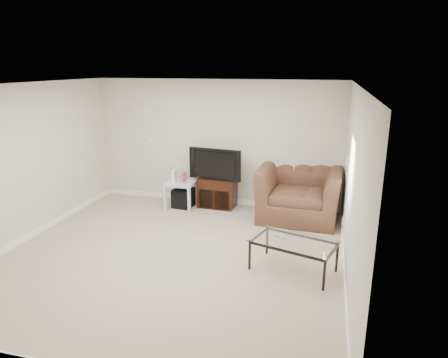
% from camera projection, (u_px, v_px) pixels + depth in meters
% --- Properties ---
extents(floor, '(5.00, 5.00, 0.00)m').
position_uv_depth(floor, '(172.00, 255.00, 6.01)').
color(floor, tan).
rests_on(floor, ground).
extents(ceiling, '(5.00, 5.00, 0.00)m').
position_uv_depth(ceiling, '(165.00, 85.00, 5.32)').
color(ceiling, white).
rests_on(ceiling, ground).
extents(wall_back, '(5.00, 0.02, 2.50)m').
position_uv_depth(wall_back, '(216.00, 143.00, 7.99)').
color(wall_back, silver).
rests_on(wall_back, ground).
extents(wall_left, '(0.02, 5.00, 2.50)m').
position_uv_depth(wall_left, '(20.00, 165.00, 6.27)').
color(wall_left, silver).
rests_on(wall_left, ground).
extents(wall_right, '(0.02, 5.00, 2.50)m').
position_uv_depth(wall_right, '(353.00, 189.00, 5.06)').
color(wall_right, silver).
rests_on(wall_right, ground).
extents(plate_back, '(0.12, 0.02, 0.12)m').
position_uv_depth(plate_back, '(152.00, 140.00, 8.32)').
color(plate_back, white).
rests_on(plate_back, wall_back).
extents(plate_right_switch, '(0.02, 0.09, 0.13)m').
position_uv_depth(plate_right_switch, '(347.00, 160.00, 6.55)').
color(plate_right_switch, white).
rests_on(plate_right_switch, wall_right).
extents(plate_right_outlet, '(0.02, 0.08, 0.12)m').
position_uv_depth(plate_right_outlet, '(343.00, 221.00, 6.53)').
color(plate_right_outlet, white).
rests_on(plate_right_outlet, wall_right).
extents(tv_stand, '(0.74, 0.53, 0.60)m').
position_uv_depth(tv_stand, '(218.00, 192.00, 8.02)').
color(tv_stand, black).
rests_on(tv_stand, floor).
extents(dvd_player, '(0.44, 0.32, 0.06)m').
position_uv_depth(dvd_player, '(217.00, 183.00, 7.93)').
color(dvd_player, black).
rests_on(dvd_player, tv_stand).
extents(television, '(1.01, 0.33, 0.62)m').
position_uv_depth(television, '(217.00, 163.00, 7.83)').
color(television, black).
rests_on(television, tv_stand).
extents(side_table, '(0.56, 0.56, 0.53)m').
position_uv_depth(side_table, '(181.00, 194.00, 7.99)').
color(side_table, '#A5B7CB').
rests_on(side_table, floor).
extents(subwoofer, '(0.40, 0.40, 0.37)m').
position_uv_depth(subwoofer, '(183.00, 198.00, 8.02)').
color(subwoofer, black).
rests_on(subwoofer, floor).
extents(game_console, '(0.07, 0.18, 0.24)m').
position_uv_depth(game_console, '(174.00, 176.00, 7.89)').
color(game_console, white).
rests_on(game_console, side_table).
extents(game_case, '(0.08, 0.16, 0.21)m').
position_uv_depth(game_case, '(184.00, 177.00, 7.85)').
color(game_case, '#CC4C4C').
rests_on(game_case, side_table).
extents(recliner, '(1.51, 1.02, 1.29)m').
position_uv_depth(recliner, '(299.00, 185.00, 7.32)').
color(recliner, brown).
rests_on(recliner, floor).
extents(coffee_table, '(1.28, 0.94, 0.45)m').
position_uv_depth(coffee_table, '(293.00, 256.00, 5.51)').
color(coffee_table, black).
rests_on(coffee_table, floor).
extents(remote, '(0.17, 0.15, 0.02)m').
position_uv_depth(remote, '(279.00, 236.00, 5.58)').
color(remote, '#B2B2B7').
rests_on(remote, coffee_table).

